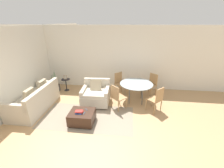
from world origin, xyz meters
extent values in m
plane|color=tan|center=(0.00, 0.00, 0.00)|extent=(20.00, 20.00, 0.00)
cube|color=white|center=(0.00, 3.24, 1.38)|extent=(12.00, 0.06, 2.75)
cube|color=white|center=(-2.89, 1.50, 1.38)|extent=(0.06, 12.00, 2.75)
cube|color=gray|center=(-0.39, 0.68, 0.00)|extent=(2.93, 1.51, 0.00)
cube|color=brown|center=(-0.39, 0.14, 0.00)|extent=(2.87, 0.05, 0.00)
cube|color=brown|center=(-0.39, 0.36, 0.00)|extent=(2.87, 0.05, 0.00)
cube|color=brown|center=(-0.39, 0.57, 0.00)|extent=(2.87, 0.05, 0.00)
cube|color=brown|center=(-0.39, 0.79, 0.00)|extent=(2.87, 0.05, 0.00)
cube|color=brown|center=(-0.39, 1.01, 0.00)|extent=(2.87, 0.05, 0.00)
cube|color=brown|center=(-0.39, 1.22, 0.00)|extent=(2.87, 0.05, 0.00)
cube|color=beige|center=(-2.36, 0.99, 0.22)|extent=(0.92, 1.95, 0.44)
cube|color=beige|center=(-1.97, 0.99, 0.64)|extent=(0.14, 1.95, 0.41)
cube|color=beige|center=(-2.36, 1.90, 0.57)|extent=(0.84, 0.12, 0.26)
cube|color=beige|center=(-2.36, 0.08, 0.57)|extent=(0.84, 0.12, 0.26)
cube|color=tan|center=(-2.27, 1.43, 0.72)|extent=(0.19, 0.40, 0.41)
cube|color=tan|center=(-2.27, 0.65, 0.72)|extent=(0.19, 0.40, 0.41)
cube|color=beige|center=(-0.31, 1.58, 0.25)|extent=(1.02, 0.99, 0.37)
cube|color=beige|center=(-0.31, 1.54, 0.48)|extent=(0.77, 0.86, 0.10)
cube|color=beige|center=(-0.32, 1.99, 0.65)|extent=(0.98, 0.16, 0.43)
cube|color=beige|center=(-0.74, 1.56, 0.53)|extent=(0.16, 0.87, 0.20)
cube|color=beige|center=(0.12, 1.60, 0.53)|extent=(0.16, 0.87, 0.20)
cylinder|color=brown|center=(-0.70, 1.17, 0.03)|extent=(0.05, 0.05, 0.06)
cylinder|color=brown|center=(0.12, 1.21, 0.03)|extent=(0.05, 0.05, 0.06)
cylinder|color=brown|center=(-0.73, 1.95, 0.03)|extent=(0.05, 0.05, 0.06)
cylinder|color=brown|center=(0.09, 1.99, 0.03)|extent=(0.05, 0.05, 0.06)
cube|color=tan|center=(-0.31, 1.70, 0.71)|extent=(0.40, 0.23, 0.40)
cube|color=#382319|center=(-0.47, 0.39, 0.21)|extent=(0.73, 0.63, 0.35)
cylinder|color=black|center=(-0.78, 0.12, 0.02)|extent=(0.04, 0.04, 0.04)
cylinder|color=black|center=(-0.15, 0.12, 0.02)|extent=(0.04, 0.04, 0.04)
cylinder|color=black|center=(-0.78, 0.65, 0.02)|extent=(0.04, 0.04, 0.04)
cylinder|color=black|center=(-0.15, 0.65, 0.02)|extent=(0.04, 0.04, 0.04)
cube|color=#2D478C|center=(-0.53, 0.32, 0.40)|extent=(0.19, 0.18, 0.02)
cube|color=#B72D28|center=(-0.52, 0.34, 0.42)|extent=(0.24, 0.15, 0.02)
cube|color=#B72D28|center=(-0.52, 0.33, 0.44)|extent=(0.23, 0.17, 0.02)
cube|color=#333338|center=(-0.36, 0.53, 0.39)|extent=(0.12, 0.14, 0.01)
cube|color=#333338|center=(-0.37, 0.32, 0.39)|extent=(0.06, 0.15, 0.01)
cylinder|color=#333338|center=(-2.36, 2.49, 0.13)|extent=(0.42, 0.42, 0.27)
cylinder|color=black|center=(-2.36, 2.49, 0.26)|extent=(0.39, 0.39, 0.02)
cone|color=#387A42|center=(-2.28, 2.50, 0.63)|extent=(0.06, 0.16, 0.72)
cone|color=#387A42|center=(-2.34, 2.52, 0.62)|extent=(0.12, 0.08, 0.71)
cone|color=#387A42|center=(-2.39, 2.51, 0.53)|extent=(0.07, 0.08, 0.53)
cone|color=#387A42|center=(-2.42, 2.45, 0.54)|extent=(0.07, 0.10, 0.54)
cone|color=#387A42|center=(-2.34, 2.44, 0.55)|extent=(0.06, 0.05, 0.57)
cylinder|color=black|center=(-1.86, 2.57, 0.53)|extent=(0.37, 0.37, 0.02)
cylinder|color=black|center=(-1.86, 2.57, 0.27)|extent=(0.04, 0.04, 0.50)
cylinder|color=black|center=(-1.86, 2.57, 0.01)|extent=(0.20, 0.20, 0.02)
cube|color=#8C6647|center=(-1.86, 2.57, 0.62)|extent=(0.15, 0.05, 0.18)
cube|color=#B2A893|center=(-1.86, 2.56, 0.62)|extent=(0.13, 0.03, 0.15)
cube|color=#8C6647|center=(-1.86, 2.60, 0.58)|extent=(0.02, 0.04, 0.09)
cylinder|color=#99A8AD|center=(1.18, 1.95, 0.73)|extent=(1.23, 1.23, 0.01)
cylinder|color=#59595B|center=(0.94, 1.71, 0.36)|extent=(0.04, 0.04, 0.72)
cylinder|color=#59595B|center=(1.41, 1.71, 0.36)|extent=(0.04, 0.04, 0.72)
cylinder|color=#59595B|center=(0.94, 2.18, 0.36)|extent=(0.04, 0.04, 0.72)
cylinder|color=#59595B|center=(1.41, 2.18, 0.36)|extent=(0.04, 0.04, 0.72)
cube|color=tan|center=(0.58, 1.35, 0.43)|extent=(0.59, 0.59, 0.03)
cube|color=tan|center=(0.45, 1.21, 0.68)|extent=(0.29, 0.29, 0.45)
cylinder|color=tan|center=(0.83, 1.35, 0.21)|extent=(0.03, 0.03, 0.42)
cylinder|color=tan|center=(0.58, 1.60, 0.21)|extent=(0.03, 0.03, 0.42)
cylinder|color=tan|center=(0.58, 1.09, 0.21)|extent=(0.03, 0.03, 0.42)
cylinder|color=tan|center=(0.33, 1.35, 0.21)|extent=(0.03, 0.03, 0.42)
cube|color=tan|center=(1.77, 1.35, 0.43)|extent=(0.59, 0.59, 0.03)
cube|color=tan|center=(1.91, 1.21, 0.68)|extent=(0.29, 0.29, 0.45)
cylinder|color=tan|center=(1.77, 1.60, 0.21)|extent=(0.03, 0.03, 0.42)
cylinder|color=tan|center=(1.52, 1.35, 0.21)|extent=(0.03, 0.03, 0.42)
cylinder|color=tan|center=(2.03, 1.35, 0.21)|extent=(0.03, 0.03, 0.42)
cylinder|color=tan|center=(1.77, 1.09, 0.21)|extent=(0.03, 0.03, 0.42)
cube|color=tan|center=(0.58, 2.54, 0.43)|extent=(0.59, 0.59, 0.03)
cube|color=tan|center=(0.45, 2.68, 0.68)|extent=(0.29, 0.29, 0.45)
cylinder|color=tan|center=(0.58, 2.29, 0.21)|extent=(0.03, 0.03, 0.42)
cylinder|color=tan|center=(0.83, 2.54, 0.21)|extent=(0.03, 0.03, 0.42)
cylinder|color=tan|center=(0.33, 2.54, 0.21)|extent=(0.03, 0.03, 0.42)
cylinder|color=tan|center=(0.58, 2.80, 0.21)|extent=(0.03, 0.03, 0.42)
cube|color=tan|center=(1.77, 2.54, 0.43)|extent=(0.59, 0.59, 0.03)
cube|color=tan|center=(1.91, 2.68, 0.68)|extent=(0.29, 0.29, 0.45)
cylinder|color=tan|center=(1.52, 2.54, 0.21)|extent=(0.03, 0.03, 0.42)
cylinder|color=tan|center=(1.77, 2.29, 0.21)|extent=(0.03, 0.03, 0.42)
cylinder|color=tan|center=(1.77, 2.80, 0.21)|extent=(0.03, 0.03, 0.42)
cylinder|color=tan|center=(2.03, 2.54, 0.21)|extent=(0.03, 0.03, 0.42)
camera|label=1|loc=(0.87, -3.26, 2.88)|focal=24.00mm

